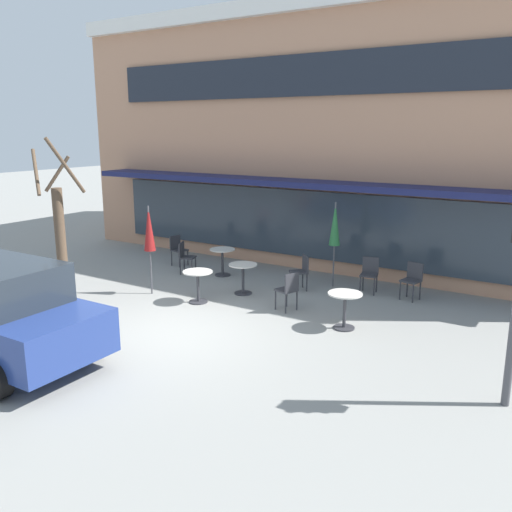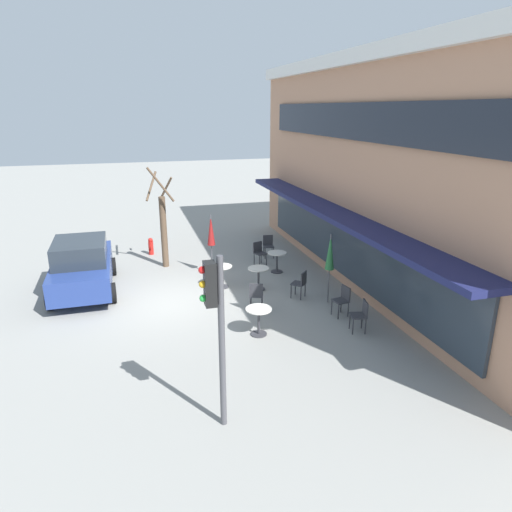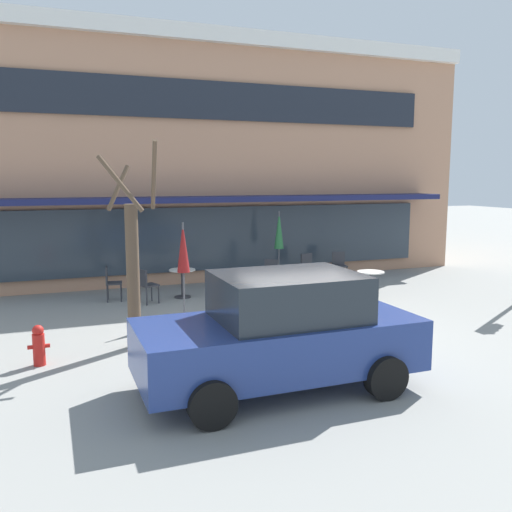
# 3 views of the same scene
# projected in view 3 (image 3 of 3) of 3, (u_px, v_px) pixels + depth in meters

# --- Properties ---
(ground_plane) EXTENTS (80.00, 80.00, 0.00)m
(ground_plane) POSITION_uv_depth(u_px,v_px,m) (309.00, 333.00, 11.16)
(ground_plane) COLOR gray
(building_facade) EXTENTS (16.78, 9.10, 7.50)m
(building_facade) POSITION_uv_depth(u_px,v_px,m) (191.00, 162.00, 19.86)
(building_facade) COLOR tan
(building_facade) RESTS_ON ground
(cafe_table_near_wall) EXTENTS (0.70, 0.70, 0.76)m
(cafe_table_near_wall) POSITION_uv_depth(u_px,v_px,m) (247.00, 282.00, 13.82)
(cafe_table_near_wall) COLOR #333338
(cafe_table_near_wall) RESTS_ON ground
(cafe_table_streetside) EXTENTS (0.70, 0.70, 0.76)m
(cafe_table_streetside) POSITION_uv_depth(u_px,v_px,m) (370.00, 281.00, 14.06)
(cafe_table_streetside) COLOR #333338
(cafe_table_streetside) RESTS_ON ground
(cafe_table_by_tree) EXTENTS (0.70, 0.70, 0.76)m
(cafe_table_by_tree) POSITION_uv_depth(u_px,v_px,m) (243.00, 293.00, 12.59)
(cafe_table_by_tree) COLOR #333338
(cafe_table_by_tree) RESTS_ON ground
(cafe_table_mid_patio) EXTENTS (0.70, 0.70, 0.76)m
(cafe_table_mid_patio) POSITION_uv_depth(u_px,v_px,m) (182.00, 278.00, 14.37)
(cafe_table_mid_patio) COLOR #333338
(cafe_table_mid_patio) RESTS_ON ground
(patio_umbrella_green_folded) EXTENTS (0.28, 0.28, 2.20)m
(patio_umbrella_green_folded) POSITION_uv_depth(u_px,v_px,m) (279.00, 231.00, 15.87)
(patio_umbrella_green_folded) COLOR #4C4C51
(patio_umbrella_green_folded) RESTS_ON ground
(patio_umbrella_cream_folded) EXTENTS (0.28, 0.28, 2.20)m
(patio_umbrella_cream_folded) POSITION_uv_depth(u_px,v_px,m) (183.00, 248.00, 11.88)
(patio_umbrella_cream_folded) COLOR #4C4C51
(patio_umbrella_cream_folded) RESTS_ON ground
(cafe_chair_0) EXTENTS (0.51, 0.51, 0.89)m
(cafe_chair_0) POSITION_uv_depth(u_px,v_px,m) (312.00, 282.00, 13.87)
(cafe_chair_0) COLOR #333338
(cafe_chair_0) RESTS_ON ground
(cafe_chair_1) EXTENTS (0.46, 0.46, 0.89)m
(cafe_chair_1) POSITION_uv_depth(u_px,v_px,m) (308.00, 266.00, 16.37)
(cafe_chair_1) COLOR #333338
(cafe_chair_1) RESTS_ON ground
(cafe_chair_2) EXTENTS (0.57, 0.57, 0.89)m
(cafe_chair_2) POSITION_uv_depth(u_px,v_px,m) (270.00, 273.00, 15.19)
(cafe_chair_2) COLOR #333338
(cafe_chair_2) RESTS_ON ground
(cafe_chair_3) EXTENTS (0.52, 0.52, 0.89)m
(cafe_chair_3) POSITION_uv_depth(u_px,v_px,m) (146.00, 283.00, 13.66)
(cafe_chair_3) COLOR #333338
(cafe_chair_3) RESTS_ON ground
(cafe_chair_4) EXTENTS (0.45, 0.45, 0.89)m
(cafe_chair_4) POSITION_uv_depth(u_px,v_px,m) (111.00, 281.00, 13.96)
(cafe_chair_4) COLOR #333338
(cafe_chair_4) RESTS_ON ground
(cafe_chair_5) EXTENTS (0.48, 0.48, 0.89)m
(cafe_chair_5) POSITION_uv_depth(u_px,v_px,m) (339.00, 264.00, 16.76)
(cafe_chair_5) COLOR #333338
(cafe_chair_5) RESTS_ON ground
(parked_sedan) EXTENTS (4.22, 2.05, 1.76)m
(parked_sedan) POSITION_uv_depth(u_px,v_px,m) (281.00, 332.00, 8.09)
(parked_sedan) COLOR navy
(parked_sedan) RESTS_ON ground
(street_tree) EXTENTS (1.10, 1.04, 3.83)m
(street_tree) POSITION_uv_depth(u_px,v_px,m) (133.00, 265.00, 9.98)
(street_tree) COLOR brown
(street_tree) RESTS_ON ground
(fire_hydrant) EXTENTS (0.36, 0.20, 0.71)m
(fire_hydrant) POSITION_uv_depth(u_px,v_px,m) (39.00, 345.00, 9.17)
(fire_hydrant) COLOR red
(fire_hydrant) RESTS_ON ground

